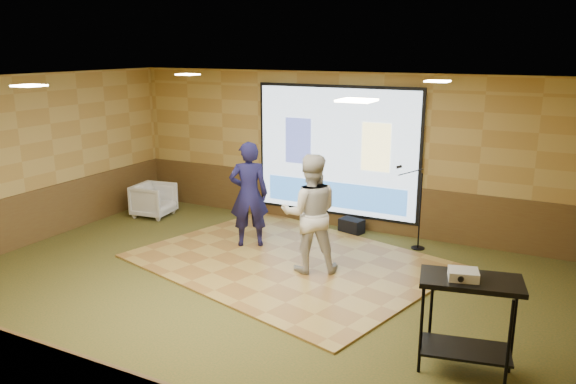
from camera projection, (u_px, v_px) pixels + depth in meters
The scene contains 17 objects.
ground at pixel (244, 291), 8.17m from camera, with size 9.00×9.00×0.00m, color #2F3E1C.
room_shell at pixel (241, 149), 7.64m from camera, with size 9.04×7.04×3.02m.
wainscot_back at pixel (336, 202), 11.05m from camera, with size 9.00×0.04×0.95m, color #50331A.
wainscot_left at pixel (29, 218), 10.03m from camera, with size 0.04×7.00×0.95m, color #50331A.
projector_screen at pixel (336, 153), 10.76m from camera, with size 3.32×0.06×2.52m.
downlight_nw at pixel (188, 74), 9.94m from camera, with size 0.32×0.32×0.02m, color #FFEBBF.
downlight_ne at pixel (438, 81), 8.00m from camera, with size 0.32×0.32×0.02m, color #FFEBBF.
downlight_sw at pixel (29, 86), 7.10m from camera, with size 0.32×0.32×0.02m, color #FFEBBF.
downlight_se at pixel (357, 100), 5.16m from camera, with size 0.32×0.32×0.02m, color #FFEBBF.
dance_floor at pixel (288, 261), 9.26m from camera, with size 4.67×3.56×0.03m, color olive.
player_left at pixel (249, 194), 9.75m from camera, with size 0.68×0.44×1.86m, color #151440.
player_right at pixel (310, 213), 8.63m from camera, with size 0.90×0.70×1.86m, color beige.
av_table at pixel (469, 305), 5.93m from camera, with size 1.05×0.55×1.10m.
projector at pixel (463, 274), 5.83m from camera, with size 0.30×0.25×0.10m, color silver.
mic_stand at pixel (416, 221), 9.79m from camera, with size 0.58×0.24×1.47m.
banquet_chair at pixel (154, 200), 11.71m from camera, with size 0.74×0.76×0.69m, color gray.
duffel_bag at pixel (351, 226), 10.69m from camera, with size 0.44×0.29×0.27m, color black.
Camera 1 is at (4.01, -6.42, 3.45)m, focal length 35.00 mm.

